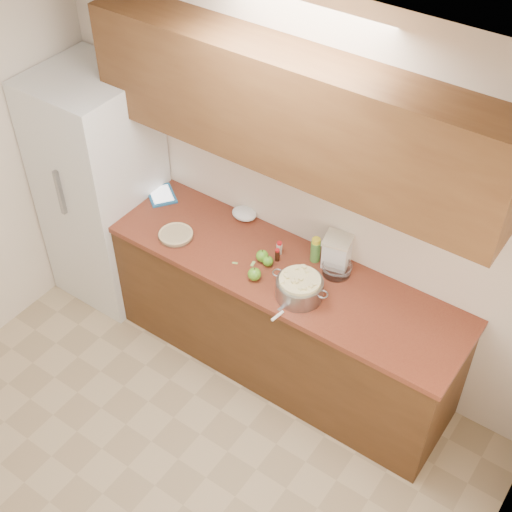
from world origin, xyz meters
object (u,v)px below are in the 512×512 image
Objects in this scene: colander at (300,288)px; tablet at (161,195)px; pie at (176,235)px; flour_canister at (337,251)px.

tablet is (-1.33, 0.27, -0.06)m from colander.
flour_canister is at bearing 21.30° from pie.
flour_canister reaches higher than tablet.
pie is at bearing -179.34° from colander.
colander is at bearing 0.66° from pie.
colander is 1.36m from tablet.
colander is 1.83× the size of flour_canister.
pie is at bearing -2.17° from tablet.
pie is 1.07m from flour_canister.
flour_canister is 0.71× the size of tablet.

